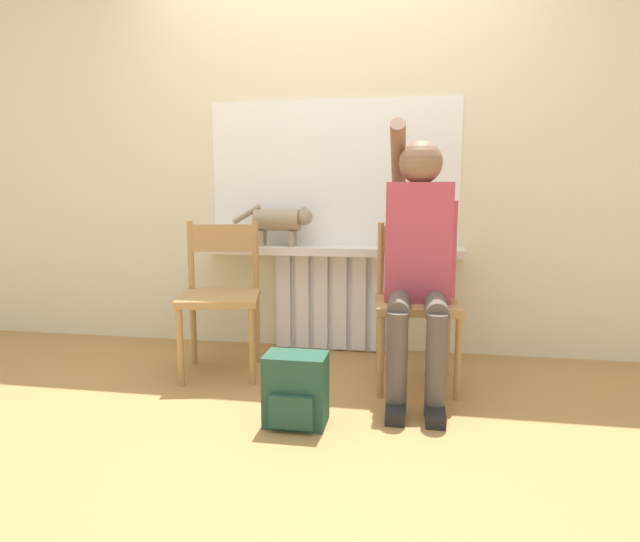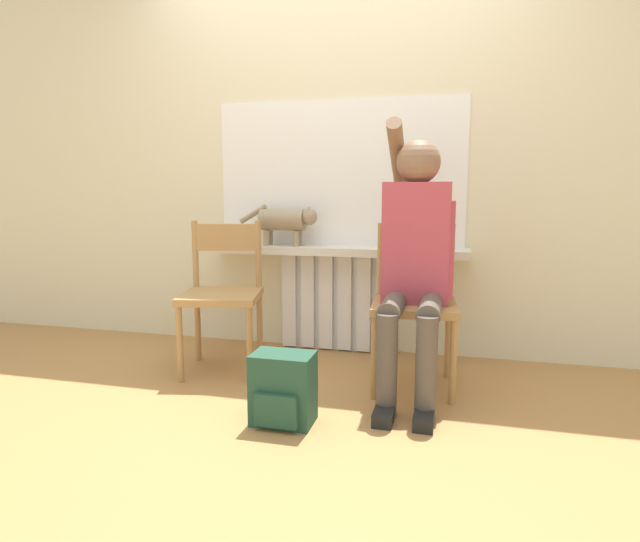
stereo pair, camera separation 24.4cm
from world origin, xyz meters
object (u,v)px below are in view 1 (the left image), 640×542
(cat, at_px, (281,220))
(person, at_px, (419,252))
(backpack, at_px, (296,390))
(chair_left, at_px, (221,293))
(chair_right, at_px, (416,300))

(cat, bearing_deg, person, -32.90)
(person, bearing_deg, backpack, -135.09)
(chair_left, distance_m, person, 1.15)
(chair_right, distance_m, person, 0.29)
(chair_left, xyz_separation_m, backpack, (0.58, -0.63, -0.30))
(person, height_order, backpack, person)
(person, relative_size, cat, 2.68)
(chair_left, distance_m, backpack, 0.91)
(chair_left, bearing_deg, chair_right, -12.61)
(chair_left, bearing_deg, person, -17.78)
(person, distance_m, cat, 1.04)
(backpack, bearing_deg, chair_right, 50.07)
(chair_left, height_order, person, person)
(person, distance_m, backpack, 0.95)
(chair_left, bearing_deg, cat, 49.44)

